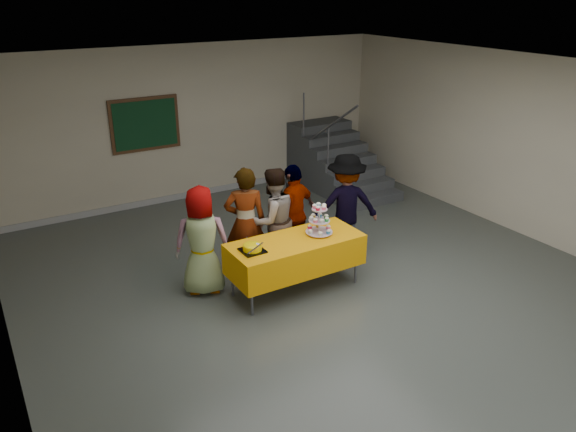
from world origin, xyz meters
name	(u,v)px	position (x,y,z in m)	size (l,w,h in m)	color
room_shell	(352,152)	(0.00, 0.02, 2.13)	(10.00, 10.04, 3.02)	#4C514C
bake_table	(295,254)	(-0.37, 0.72, 0.56)	(1.88, 0.78, 0.77)	#595960
cupcake_stand	(319,221)	(0.02, 0.72, 0.96)	(0.38, 0.38, 0.44)	silver
bear_cake	(252,247)	(-1.04, 0.71, 0.83)	(0.32, 0.36, 0.12)	black
schoolchild_a	(202,241)	(-1.49, 1.33, 0.77)	(0.76, 0.49, 1.55)	slate
schoolchild_b	(245,223)	(-0.75, 1.47, 0.83)	(0.61, 0.40, 1.66)	slate
schoolchild_c	(273,220)	(-0.32, 1.43, 0.80)	(0.77, 0.60, 1.59)	slate
schoolchild_d	(294,214)	(0.08, 1.48, 0.78)	(0.92, 0.38, 1.57)	slate
schoolchild_e	(346,205)	(0.92, 1.32, 0.82)	(1.06, 0.61, 1.64)	#5C5C66
staircase	(334,163)	(2.70, 4.13, 0.49)	(1.30, 2.40, 2.04)	#424447
noticeboard	(145,124)	(-1.03, 4.96, 1.60)	(1.30, 0.05, 1.00)	#472B16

